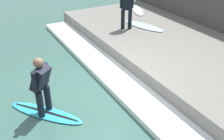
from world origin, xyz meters
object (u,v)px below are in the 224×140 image
Objects in this scene: surfer_waiting_near at (127,7)px; surfboard_waiting_near at (144,26)px; surfer_riding at (41,84)px; surfboard_spare at (138,10)px; surfboard_riding at (46,113)px.

surfer_waiting_near is 1.16m from surfboard_waiting_near.
surfer_riding is 7.88m from surfboard_spare.
surfer_waiting_near reaches higher than surfer_riding.
surfboard_waiting_near is at bearing 30.16° from surfboard_riding.
surfboard_riding is 1.23× the size of surfer_waiting_near.
surfboard_riding is at bearing -140.89° from surfboard_spare.
surfboard_spare reaches higher than surfboard_riding.
surfboard_spare is (1.06, 2.03, 0.00)m from surfboard_waiting_near.
surfboard_waiting_near is (5.05, 2.94, 0.53)m from surfboard_riding.
surfer_waiting_near is 0.80× the size of surfboard_waiting_near.
surfboard_riding is 1.04× the size of surfboard_spare.
surfboard_riding is 5.87m from surfboard_waiting_near.
surfboard_spare is (6.11, 4.97, -0.34)m from surfer_riding.
surfboard_waiting_near is (5.05, 2.94, -0.34)m from surfer_riding.
surfboard_waiting_near is (0.78, -0.14, -0.85)m from surfer_waiting_near.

